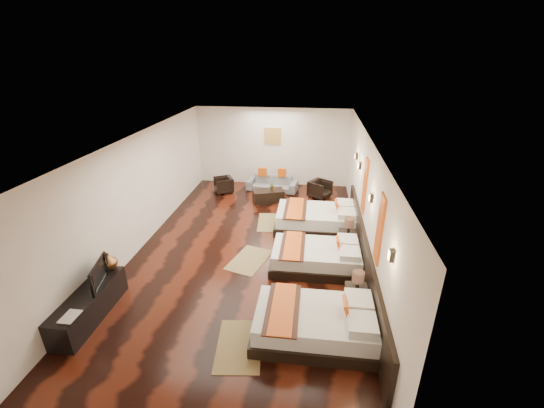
# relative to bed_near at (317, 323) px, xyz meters

# --- Properties ---
(floor) EXTENTS (5.50, 9.50, 0.01)m
(floor) POSITION_rel_bed_near_xyz_m (-1.70, 2.81, -0.28)
(floor) COLOR black
(floor) RESTS_ON ground
(ceiling) EXTENTS (5.50, 9.50, 0.01)m
(ceiling) POSITION_rel_bed_near_xyz_m (-1.70, 2.81, 2.52)
(ceiling) COLOR white
(ceiling) RESTS_ON floor
(back_wall) EXTENTS (5.50, 0.01, 2.80)m
(back_wall) POSITION_rel_bed_near_xyz_m (-1.70, 7.56, 1.12)
(back_wall) COLOR silver
(back_wall) RESTS_ON floor
(left_wall) EXTENTS (0.01, 9.50, 2.80)m
(left_wall) POSITION_rel_bed_near_xyz_m (-4.45, 2.81, 1.12)
(left_wall) COLOR silver
(left_wall) RESTS_ON floor
(right_wall) EXTENTS (0.01, 9.50, 2.80)m
(right_wall) POSITION_rel_bed_near_xyz_m (1.05, 2.81, 1.12)
(right_wall) COLOR silver
(right_wall) RESTS_ON floor
(headboard_panel) EXTENTS (0.08, 6.60, 0.90)m
(headboard_panel) POSITION_rel_bed_near_xyz_m (1.01, 2.01, 0.17)
(headboard_panel) COLOR black
(headboard_panel) RESTS_ON floor
(bed_near) EXTENTS (2.15, 1.35, 0.82)m
(bed_near) POSITION_rel_bed_near_xyz_m (0.00, 0.00, 0.00)
(bed_near) COLOR black
(bed_near) RESTS_ON floor
(bed_mid) EXTENTS (2.06, 1.30, 0.79)m
(bed_mid) POSITION_rel_bed_near_xyz_m (-0.00, 2.17, -0.01)
(bed_mid) COLOR black
(bed_mid) RESTS_ON floor
(bed_far) EXTENTS (2.29, 1.44, 0.87)m
(bed_far) POSITION_rel_bed_near_xyz_m (0.00, 4.10, 0.02)
(bed_far) COLOR black
(bed_far) RESTS_ON floor
(nightstand_a) EXTENTS (0.42, 0.42, 0.84)m
(nightstand_a) POSITION_rel_bed_near_xyz_m (0.75, 0.83, 0.01)
(nightstand_a) COLOR black
(nightstand_a) RESTS_ON floor
(nightstand_b) EXTENTS (0.44, 0.44, 0.87)m
(nightstand_b) POSITION_rel_bed_near_xyz_m (0.75, 3.02, 0.02)
(nightstand_b) COLOR black
(nightstand_b) RESTS_ON floor
(jute_mat_near) EXTENTS (0.88, 1.28, 0.01)m
(jute_mat_near) POSITION_rel_bed_near_xyz_m (-1.29, -0.39, -0.28)
(jute_mat_near) COLOR olive
(jute_mat_near) RESTS_ON floor
(jute_mat_mid) EXTENTS (1.07, 1.37, 0.01)m
(jute_mat_mid) POSITION_rel_bed_near_xyz_m (-1.61, 2.24, -0.28)
(jute_mat_mid) COLOR olive
(jute_mat_mid) RESTS_ON floor
(jute_mat_far) EXTENTS (0.85, 1.26, 0.01)m
(jute_mat_far) POSITION_rel_bed_near_xyz_m (-1.34, 4.29, -0.28)
(jute_mat_far) COLOR olive
(jute_mat_far) RESTS_ON floor
(tv_console) EXTENTS (0.50, 1.80, 0.55)m
(tv_console) POSITION_rel_bed_near_xyz_m (-4.20, -0.04, -0.01)
(tv_console) COLOR black
(tv_console) RESTS_ON floor
(tv) EXTENTS (0.29, 0.82, 0.47)m
(tv) POSITION_rel_bed_near_xyz_m (-4.15, 0.23, 0.51)
(tv) COLOR black
(tv) RESTS_ON tv_console
(book) EXTENTS (0.25, 0.34, 0.03)m
(book) POSITION_rel_bed_near_xyz_m (-4.20, -0.66, 0.28)
(book) COLOR black
(book) RESTS_ON tv_console
(figurine) EXTENTS (0.38, 0.38, 0.35)m
(figurine) POSITION_rel_bed_near_xyz_m (-4.20, 0.76, 0.45)
(figurine) COLOR brown
(figurine) RESTS_ON tv_console
(sofa) EXTENTS (1.86, 0.93, 0.52)m
(sofa) POSITION_rel_bed_near_xyz_m (-1.62, 6.87, -0.02)
(sofa) COLOR slate
(sofa) RESTS_ON floor
(armchair_left) EXTENTS (0.82, 0.81, 0.55)m
(armchair_left) POSITION_rel_bed_near_xyz_m (-3.29, 6.45, -0.00)
(armchair_left) COLOR black
(armchair_left) RESTS_ON floor
(armchair_right) EXTENTS (0.90, 0.90, 0.60)m
(armchair_right) POSITION_rel_bed_near_xyz_m (0.07, 6.39, 0.02)
(armchair_right) COLOR black
(armchair_right) RESTS_ON floor
(coffee_table) EXTENTS (1.11, 0.79, 0.40)m
(coffee_table) POSITION_rel_bed_near_xyz_m (-1.62, 5.82, -0.08)
(coffee_table) COLOR black
(coffee_table) RESTS_ON floor
(table_plant) EXTENTS (0.29, 0.27, 0.26)m
(table_plant) POSITION_rel_bed_near_xyz_m (-1.49, 5.88, 0.25)
(table_plant) COLOR #266020
(table_plant) RESTS_ON coffee_table
(orange_panel_a) EXTENTS (0.04, 0.40, 1.30)m
(orange_panel_a) POSITION_rel_bed_near_xyz_m (1.03, 0.91, 1.42)
(orange_panel_a) COLOR #D86014
(orange_panel_a) RESTS_ON right_wall
(orange_panel_b) EXTENTS (0.04, 0.40, 1.30)m
(orange_panel_b) POSITION_rel_bed_near_xyz_m (1.03, 3.11, 1.42)
(orange_panel_b) COLOR #D86014
(orange_panel_b) RESTS_ON right_wall
(sconce_near) EXTENTS (0.07, 0.12, 0.18)m
(sconce_near) POSITION_rel_bed_near_xyz_m (1.01, -0.19, 1.57)
(sconce_near) COLOR black
(sconce_near) RESTS_ON right_wall
(sconce_mid) EXTENTS (0.07, 0.12, 0.18)m
(sconce_mid) POSITION_rel_bed_near_xyz_m (1.01, 2.01, 1.57)
(sconce_mid) COLOR black
(sconce_mid) RESTS_ON right_wall
(sconce_far) EXTENTS (0.07, 0.12, 0.18)m
(sconce_far) POSITION_rel_bed_near_xyz_m (1.01, 4.21, 1.57)
(sconce_far) COLOR black
(sconce_far) RESTS_ON right_wall
(sconce_lounge) EXTENTS (0.07, 0.12, 0.18)m
(sconce_lounge) POSITION_rel_bed_near_xyz_m (1.01, 5.11, 1.57)
(sconce_lounge) COLOR black
(sconce_lounge) RESTS_ON right_wall
(gold_artwork) EXTENTS (0.60, 0.04, 0.60)m
(gold_artwork) POSITION_rel_bed_near_xyz_m (-1.70, 7.54, 1.52)
(gold_artwork) COLOR #AD873F
(gold_artwork) RESTS_ON back_wall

